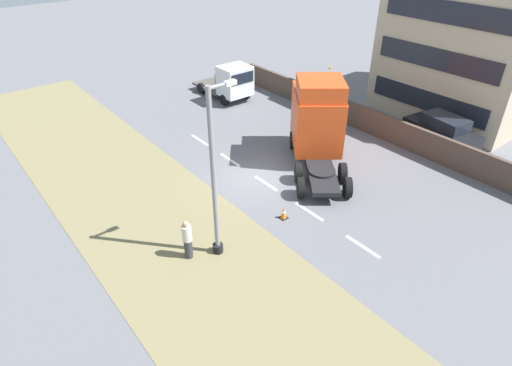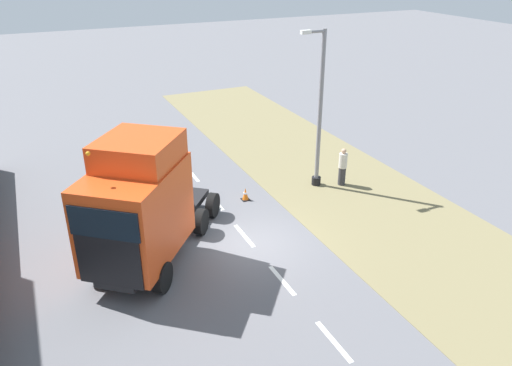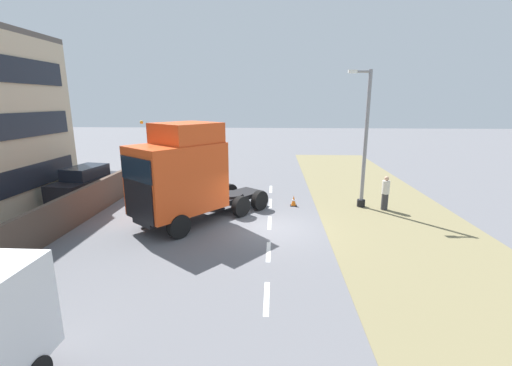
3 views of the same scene
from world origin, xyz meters
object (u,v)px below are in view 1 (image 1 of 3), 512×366
at_px(lamp_post, 215,187).
at_px(pedestrian, 187,240).
at_px(lorry_cab, 317,119).
at_px(flatbed_truck, 231,82).
at_px(parked_car, 442,132).
at_px(traffic_cone_lead, 284,213).

bearing_deg(lamp_post, pedestrian, 156.62).
distance_m(lorry_cab, flatbed_truck, 10.24).
bearing_deg(flatbed_truck, parked_car, 111.10).
distance_m(parked_car, lamp_post, 15.83).
height_order(parked_car, lamp_post, lamp_post).
bearing_deg(lamp_post, lorry_cab, 19.96).
relative_size(parked_car, traffic_cone_lead, 8.05).
relative_size(lamp_post, pedestrian, 3.93).
distance_m(pedestrian, traffic_cone_lead, 4.84).
bearing_deg(traffic_cone_lead, flatbed_truck, 63.09).
height_order(parked_car, traffic_cone_lead, parked_car).
bearing_deg(lorry_cab, lamp_post, -121.27).
bearing_deg(traffic_cone_lead, lorry_cab, 31.34).
bearing_deg(lorry_cab, pedestrian, -126.03).
relative_size(flatbed_truck, lamp_post, 0.73).
distance_m(parked_car, pedestrian, 16.84).
distance_m(lamp_post, traffic_cone_lead, 4.67).
height_order(lorry_cab, traffic_cone_lead, lorry_cab).
height_order(lorry_cab, parked_car, lorry_cab).
xyz_separation_m(pedestrian, traffic_cone_lead, (4.78, -0.47, -0.62)).
bearing_deg(pedestrian, lamp_post, -23.38).
xyz_separation_m(lorry_cab, lamp_post, (-8.88, -3.22, 0.86)).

